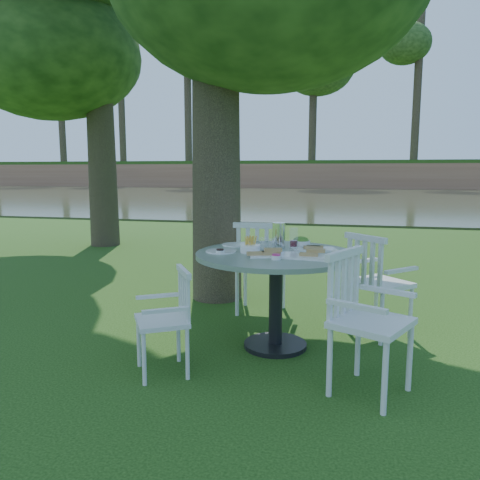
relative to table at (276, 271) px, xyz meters
name	(u,v)px	position (x,y,z in m)	size (l,w,h in m)	color
ground	(235,325)	(-0.49, 0.51, -0.69)	(140.00, 140.00, 0.00)	#14360B
table	(276,271)	(0.00, 0.00, 0.00)	(1.40, 1.40, 0.86)	black
chair_ne	(373,277)	(0.84, 0.49, -0.12)	(0.68, 0.68, 0.98)	silver
chair_nw	(259,261)	(-0.33, 0.91, -0.09)	(0.51, 0.48, 1.02)	silver
chair_sw	(172,312)	(-0.70, -0.70, -0.22)	(0.54, 0.55, 0.81)	silver
chair_se	(359,310)	(0.70, -0.67, -0.10)	(0.65, 0.66, 1.00)	silver
tableware	(278,246)	(0.01, 0.08, 0.21)	(1.16, 0.82, 0.24)	white
river	(332,198)	(-0.49, 23.51, -0.69)	(100.00, 28.00, 0.12)	#323821
far_bank	(345,109)	(-0.22, 41.63, 6.55)	(100.00, 18.00, 15.20)	#8E5B42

